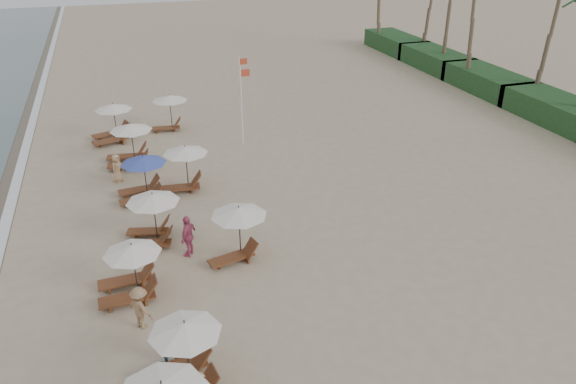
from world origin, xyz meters
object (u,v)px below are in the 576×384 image
object	(u,v)px
lounger_station_2	(128,272)
beachgoer_mid_a	(165,342)
inland_station_1	(182,166)
inland_station_2	(168,108)
lounger_station_3	(150,217)
inland_station_0	(236,228)
flag_pole_near	(242,102)
beachgoer_far_b	(117,168)
lounger_station_5	(128,146)
lounger_station_4	(140,179)
beachgoer_mid_b	(140,308)
beachgoer_far_a	(188,236)
lounger_station_6	(111,124)
lounger_station_1	(179,361)

from	to	relation	value
lounger_station_2	beachgoer_mid_a	xyz separation A→B (m)	(0.83, -3.79, -0.22)
inland_station_1	beachgoer_mid_a	distance (m)	11.97
inland_station_2	beachgoer_mid_a	size ratio (longest dim) A/B	1.69
lounger_station_3	inland_station_0	distance (m)	3.90
lounger_station_3	flag_pole_near	world-z (taller)	flag_pole_near
beachgoer_far_b	inland_station_1	bearing A→B (deg)	-85.21
inland_station_1	beachgoer_far_b	xyz separation A→B (m)	(-3.07, 2.09, -0.58)
inland_station_0	beachgoer_far_b	world-z (taller)	inland_station_0
lounger_station_2	inland_station_1	distance (m)	8.54
lounger_station_2	lounger_station_5	size ratio (longest dim) A/B	0.91
inland_station_1	beachgoer_mid_a	xyz separation A→B (m)	(-2.28, -11.74, -0.56)
lounger_station_5	flag_pole_near	bearing A→B (deg)	9.01
lounger_station_3	flag_pole_near	xyz separation A→B (m)	(6.30, 9.58, 1.41)
lounger_station_4	inland_station_2	size ratio (longest dim) A/B	0.99
inland_station_0	beachgoer_mid_b	bearing A→B (deg)	-142.80
inland_station_2	beachgoer_far_a	bearing A→B (deg)	-94.18
inland_station_2	beachgoer_far_a	world-z (taller)	inland_station_2
beachgoer_mid_a	lounger_station_5	bearing A→B (deg)	-105.71
inland_station_2	flag_pole_near	distance (m)	5.62
lounger_station_2	lounger_station_6	xyz separation A→B (m)	(-0.01, 16.03, 0.08)
lounger_station_4	flag_pole_near	bearing A→B (deg)	40.48
beachgoer_far_a	lounger_station_5	bearing A→B (deg)	-134.29
lounger_station_4	beachgoer_mid_a	bearing A→B (deg)	-91.15
lounger_station_1	lounger_station_6	xyz separation A→B (m)	(-1.12, 21.07, -0.00)
beachgoer_mid_b	beachgoer_far_a	distance (m)	4.45
lounger_station_6	beachgoer_far_a	bearing A→B (deg)	-80.07
lounger_station_6	beachgoer_mid_b	size ratio (longest dim) A/B	1.73
lounger_station_1	beachgoer_mid_b	size ratio (longest dim) A/B	1.65
inland_station_2	beachgoer_mid_b	distance (m)	19.16
beachgoer_mid_b	beachgoer_far_b	xyz separation A→B (m)	(-0.22, 11.96, -0.04)
inland_station_1	lounger_station_2	bearing A→B (deg)	-111.38
inland_station_0	inland_station_2	world-z (taller)	same
lounger_station_1	lounger_station_3	bearing A→B (deg)	89.76
lounger_station_1	inland_station_2	bearing A→B (deg)	83.66
lounger_station_2	inland_station_1	xyz separation A→B (m)	(3.11, 7.94, 0.34)
lounger_station_1	lounger_station_2	distance (m)	5.16
lounger_station_2	beachgoer_mid_a	distance (m)	3.89
lounger_station_3	inland_station_2	xyz separation A→B (m)	(2.41, 13.47, 0.27)
lounger_station_2	beachgoer_far_a	bearing A→B (deg)	38.45
lounger_station_4	beachgoer_far_a	xyz separation A→B (m)	(1.39, -5.66, -0.18)
inland_station_0	inland_station_1	xyz separation A→B (m)	(-1.10, 6.87, -0.11)
lounger_station_1	flag_pole_near	distance (m)	19.23
lounger_station_4	beachgoer_mid_a	xyz separation A→B (m)	(-0.23, -11.41, -0.32)
beachgoer_mid_b	flag_pole_near	bearing A→B (deg)	-63.34
lounger_station_1	beachgoer_far_a	xyz separation A→B (m)	(1.35, 6.99, -0.17)
lounger_station_6	beachgoer_mid_a	world-z (taller)	lounger_station_6
inland_station_1	beachgoer_far_a	bearing A→B (deg)	-96.27
lounger_station_2	beachgoer_mid_b	distance (m)	1.95
beachgoer_mid_b	beachgoer_mid_a	bearing A→B (deg)	159.40
beachgoer_far_a	beachgoer_far_b	world-z (taller)	beachgoer_far_a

